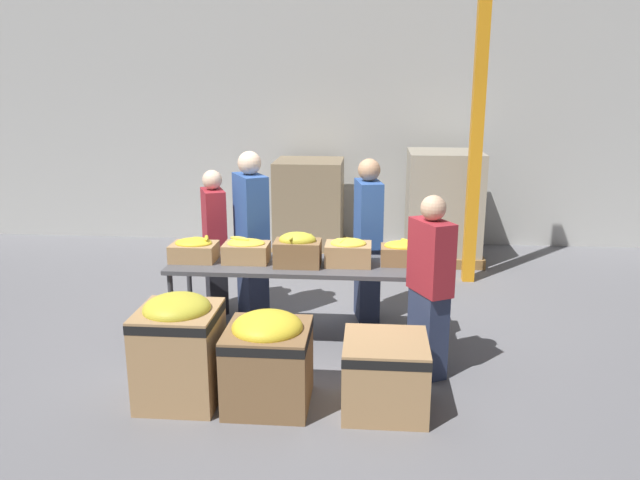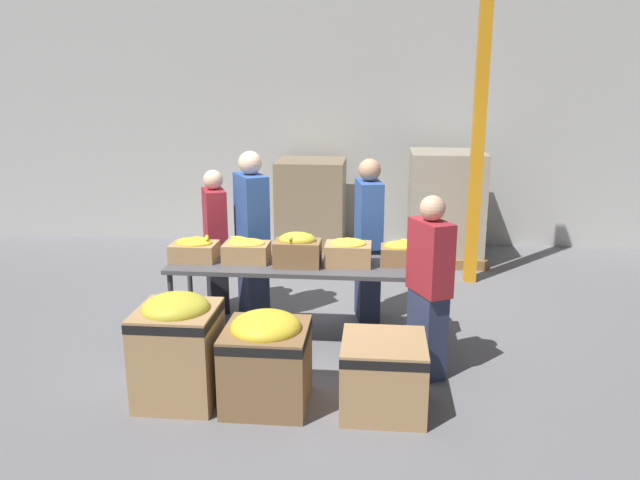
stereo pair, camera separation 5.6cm
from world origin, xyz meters
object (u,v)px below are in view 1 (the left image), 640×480
Objects in this scene: banana_box_1 at (246,250)px; donation_bin_1 at (268,357)px; banana_box_3 at (348,252)px; pallet_stack_0 at (443,207)px; banana_box_0 at (194,249)px; banana_box_2 at (298,249)px; donation_bin_2 at (385,372)px; banana_box_4 at (404,252)px; sorting_table at (298,269)px; donation_bin_0 at (179,345)px; volunteer_2 at (252,237)px; pallet_stack_1 at (309,208)px; support_pillar at (478,119)px; volunteer_0 at (215,242)px; volunteer_1 at (368,241)px; volunteer_3 at (430,288)px.

donation_bin_1 is at bearing -71.93° from banana_box_1.
pallet_stack_0 is (1.19, 2.97, -0.16)m from banana_box_3.
banana_box_0 is 1.01m from banana_box_2.
banana_box_0 reaches higher than donation_bin_2.
banana_box_1 is at bearing -178.16° from banana_box_4.
donation_bin_0 is at bearing -122.47° from sorting_table.
volunteer_2 is at bearing 134.70° from sorting_table.
pallet_stack_1 reaches higher than banana_box_2.
banana_box_0 is at bearing 179.46° from banana_box_3.
support_pillar is (1.90, 2.01, 1.28)m from sorting_table.
sorting_table is at bearing -119.18° from pallet_stack_0.
donation_bin_0 is (0.22, -1.24, -0.42)m from banana_box_0.
banana_box_0 is 1.00× the size of banana_box_4.
volunteer_0 is 1.03× the size of pallet_stack_0.
donation_bin_2 is 0.42× the size of pallet_stack_0.
donation_bin_2 is (0.80, -1.16, -0.63)m from banana_box_2.
banana_box_1 is 0.11× the size of support_pillar.
banana_box_2 is 0.57× the size of donation_bin_1.
support_pillar reaches higher than banana_box_2.
volunteer_2 is 1.31× the size of pallet_stack_1.
banana_box_1 is 0.49× the size of donation_bin_0.
pallet_stack_1 is (-0.12, 4.34, 0.27)m from donation_bin_1.
banana_box_4 is at bearing -68.56° from pallet_stack_1.
banana_box_1 reaches higher than donation_bin_0.
volunteer_0 is at bearing 88.55° from banana_box_0.
banana_box_2 is at bearing 55.77° from donation_bin_0.
support_pillar reaches higher than volunteer_1.
banana_box_0 is 2.26m from volunteer_3.
banana_box_0 is at bearing -69.41° from volunteer_2.
volunteer_1 is 2.62m from pallet_stack_1.
volunteer_1 is 2.54m from pallet_stack_0.
banana_box_0 is 1.47m from banana_box_3.
donation_bin_2 is (-0.37, -0.62, -0.47)m from volunteer_3.
volunteer_1 is 1.36m from volunteer_3.
banana_box_2 reaches higher than banana_box_4.
volunteer_0 is at bearing 153.52° from banana_box_3.
volunteer_3 is at bearing 12.03° from volunteer_1.
banana_box_4 is 3.28m from pallet_stack_1.
banana_box_3 is at bearing 0.18° from sorting_table.
banana_box_0 is at bearing -145.49° from support_pillar.
volunteer_1 is (0.18, 0.64, -0.06)m from banana_box_3.
banana_box_2 is at bearing -9.40° from banana_box_1.
volunteer_1 reaches higher than pallet_stack_1.
support_pillar is at bearing 39.83° from banana_box_1.
volunteer_3 is at bearing -24.54° from banana_box_2.
volunteer_2 is at bearing 131.54° from banana_box_2.
volunteer_2 reaches higher than donation_bin_0.
volunteer_1 reaches higher than volunteer_0.
support_pillar is (0.91, 1.95, 1.11)m from banana_box_4.
volunteer_3 is at bearing -69.55° from pallet_stack_1.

